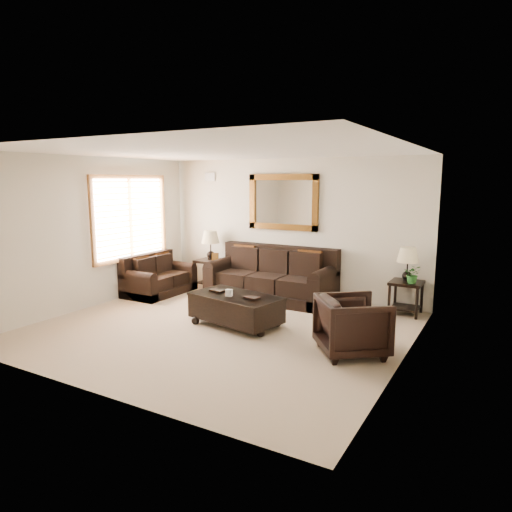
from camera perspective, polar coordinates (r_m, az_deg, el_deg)
The scene contains 11 objects.
room at distance 6.91m, azimuth -4.59°, elevation 1.70°, with size 5.51×5.01×2.71m.
window at distance 9.30m, azimuth -15.40°, elevation 4.63°, with size 0.07×1.96×1.66m.
mirror at distance 9.07m, azimuth 3.38°, elevation 6.73°, with size 1.50×0.06×1.10m.
air_vent at distance 9.97m, azimuth -5.77°, elevation 9.82°, with size 0.25×0.02×0.18m, color #999999.
sofa at distance 8.87m, azimuth 2.01°, elevation -3.01°, with size 2.45×1.06×1.00m.
loveseat at distance 9.48m, azimuth -12.22°, elevation -2.83°, with size 0.85×1.43×0.80m.
end_table_left at distance 9.72m, azimuth -5.68°, elevation 0.67°, with size 0.56×0.56×1.23m.
end_table_right at distance 8.15m, azimuth 18.37°, elevation -1.78°, with size 0.53×0.53×1.16m.
coffee_table at distance 7.27m, azimuth -2.55°, elevation -6.31°, with size 1.57×1.04×0.61m.
armchair at distance 6.19m, azimuth 11.96°, elevation -8.16°, with size 0.83×0.78×0.85m, color black.
potted_plant at distance 8.05m, azimuth 19.02°, elevation -2.40°, with size 0.28×0.31×0.24m, color #235E20.
Camera 1 is at (3.84, -5.67, 2.28)m, focal length 32.00 mm.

